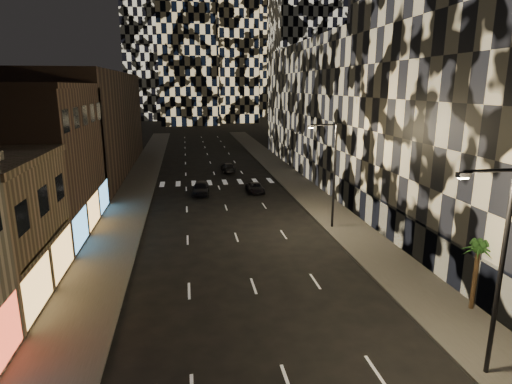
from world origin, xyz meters
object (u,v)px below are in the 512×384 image
object	(u,v)px
streetlight_far	(332,168)
car_dark_rightlane	(255,188)
palm_tree	(478,252)
streetlight_near	(497,260)
car_dark_oncoming	(228,167)
car_dark_midlane	(201,188)

from	to	relation	value
streetlight_far	car_dark_rightlane	xyz separation A→B (m)	(-4.35, 13.86, -4.80)
streetlight_far	palm_tree	distance (m)	15.36
streetlight_near	palm_tree	distance (m)	6.27
palm_tree	car_dark_oncoming	bearing A→B (deg)	102.61
streetlight_near	car_dark_oncoming	distance (m)	47.62
car_dark_midlane	car_dark_rightlane	bearing A→B (deg)	3.90
car_dark_midlane	car_dark_oncoming	size ratio (longest dim) A/B	1.02
streetlight_far	car_dark_oncoming	bearing A→B (deg)	103.00
car_dark_midlane	streetlight_near	bearing A→B (deg)	-67.74
streetlight_far	palm_tree	size ratio (longest dim) A/B	2.24
car_dark_oncoming	car_dark_rightlane	world-z (taller)	car_dark_oncoming
streetlight_far	car_dark_midlane	xyz separation A→B (m)	(-10.67, 13.96, -4.59)
car_dark_midlane	palm_tree	bearing A→B (deg)	-59.62
streetlight_far	palm_tree	bearing A→B (deg)	-78.10
streetlight_near	car_dark_rightlane	distance (m)	34.48
streetlight_near	car_dark_oncoming	bearing A→B (deg)	97.55
streetlight_near	streetlight_far	size ratio (longest dim) A/B	1.00
streetlight_near	car_dark_rightlane	bearing A→B (deg)	97.33
car_dark_oncoming	car_dark_rightlane	xyz separation A→B (m)	(1.87, -13.11, -0.09)
car_dark_midlane	car_dark_oncoming	xyz separation A→B (m)	(4.44, 13.01, -0.12)
streetlight_far	car_dark_oncoming	world-z (taller)	streetlight_far
car_dark_rightlane	car_dark_midlane	bearing A→B (deg)	177.86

